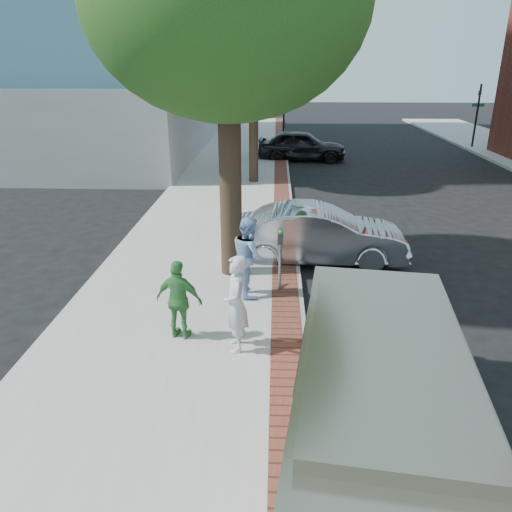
{
  "coord_description": "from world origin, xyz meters",
  "views": [
    {
      "loc": [
        0.44,
        -9.47,
        5.02
      ],
      "look_at": [
        0.06,
        0.3,
        1.2
      ],
      "focal_mm": 35.0,
      "sensor_mm": 36.0,
      "label": 1
    }
  ],
  "objects_px": {
    "person_officer": "(249,256)",
    "person_green": "(179,300)",
    "person_gray": "(236,304)",
    "van": "(380,391)",
    "bg_car": "(302,145)",
    "sedan_silver": "(318,235)",
    "parking_meter": "(280,246)"
  },
  "relations": [
    {
      "from": "person_gray",
      "to": "person_officer",
      "type": "relative_size",
      "value": 1.01
    },
    {
      "from": "van",
      "to": "person_officer",
      "type": "bearing_deg",
      "value": 119.89
    },
    {
      "from": "parking_meter",
      "to": "person_green",
      "type": "height_order",
      "value": "person_green"
    },
    {
      "from": "person_gray",
      "to": "bg_car",
      "type": "relative_size",
      "value": 0.38
    },
    {
      "from": "parking_meter",
      "to": "person_green",
      "type": "bearing_deg",
      "value": -130.92
    },
    {
      "from": "person_officer",
      "to": "van",
      "type": "bearing_deg",
      "value": -175.0
    },
    {
      "from": "person_officer",
      "to": "person_gray",
      "type": "bearing_deg",
      "value": 160.28
    },
    {
      "from": "person_gray",
      "to": "van",
      "type": "xyz_separation_m",
      "value": [
        2.04,
        -2.43,
        0.02
      ]
    },
    {
      "from": "person_officer",
      "to": "van",
      "type": "relative_size",
      "value": 0.33
    },
    {
      "from": "bg_car",
      "to": "van",
      "type": "bearing_deg",
      "value": -177.4
    },
    {
      "from": "person_green",
      "to": "sedan_silver",
      "type": "height_order",
      "value": "person_green"
    },
    {
      "from": "parking_meter",
      "to": "van",
      "type": "bearing_deg",
      "value": -75.85
    },
    {
      "from": "parking_meter",
      "to": "person_gray",
      "type": "xyz_separation_m",
      "value": [
        -0.79,
        -2.52,
        -0.16
      ]
    },
    {
      "from": "person_green",
      "to": "person_gray",
      "type": "bearing_deg",
      "value": 175.5
    },
    {
      "from": "bg_car",
      "to": "sedan_silver",
      "type": "bearing_deg",
      "value": -178.29
    },
    {
      "from": "sedan_silver",
      "to": "parking_meter",
      "type": "bearing_deg",
      "value": 156.04
    },
    {
      "from": "sedan_silver",
      "to": "person_green",
      "type": "bearing_deg",
      "value": 147.57
    },
    {
      "from": "person_gray",
      "to": "sedan_silver",
      "type": "distance_m",
      "value": 5.03
    },
    {
      "from": "bg_car",
      "to": "person_gray",
      "type": "bearing_deg",
      "value": 176.6
    },
    {
      "from": "van",
      "to": "sedan_silver",
      "type": "bearing_deg",
      "value": 99.55
    },
    {
      "from": "person_gray",
      "to": "person_green",
      "type": "relative_size",
      "value": 1.16
    },
    {
      "from": "van",
      "to": "person_gray",
      "type": "bearing_deg",
      "value": 137.79
    },
    {
      "from": "sedan_silver",
      "to": "bg_car",
      "type": "bearing_deg",
      "value": 0.46
    },
    {
      "from": "person_gray",
      "to": "person_green",
      "type": "height_order",
      "value": "person_gray"
    },
    {
      "from": "parking_meter",
      "to": "van",
      "type": "relative_size",
      "value": 0.27
    },
    {
      "from": "person_officer",
      "to": "sedan_silver",
      "type": "bearing_deg",
      "value": -53.12
    },
    {
      "from": "person_green",
      "to": "bg_car",
      "type": "relative_size",
      "value": 0.32
    },
    {
      "from": "sedan_silver",
      "to": "person_gray",
      "type": "bearing_deg",
      "value": 160.21
    },
    {
      "from": "person_officer",
      "to": "person_green",
      "type": "xyz_separation_m",
      "value": [
        -1.19,
        -1.96,
        -0.12
      ]
    },
    {
      "from": "person_gray",
      "to": "van",
      "type": "relative_size",
      "value": 0.33
    },
    {
      "from": "person_green",
      "to": "van",
      "type": "relative_size",
      "value": 0.28
    },
    {
      "from": "person_officer",
      "to": "person_green",
      "type": "bearing_deg",
      "value": 131.76
    }
  ]
}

